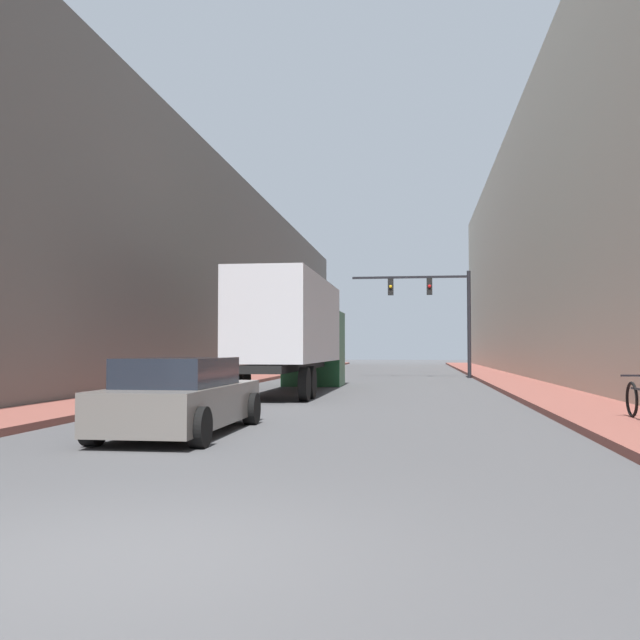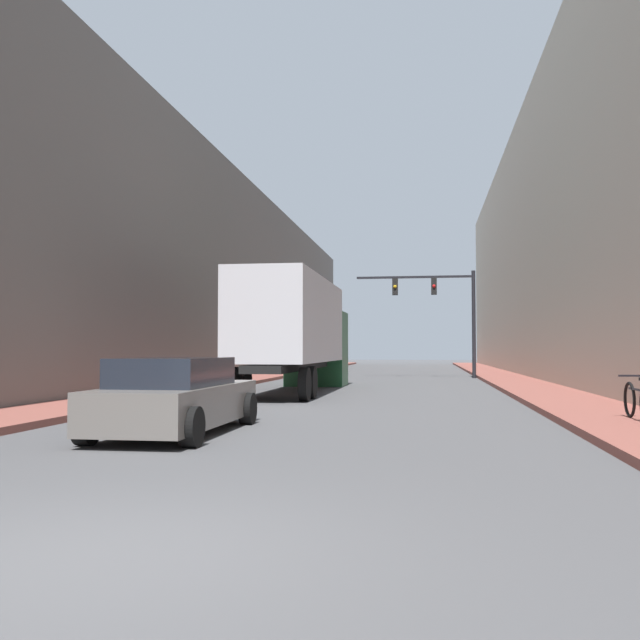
{
  "view_description": "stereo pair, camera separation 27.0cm",
  "coord_description": "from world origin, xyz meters",
  "px_view_note": "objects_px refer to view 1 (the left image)",
  "views": [
    {
      "loc": [
        2.13,
        -5.06,
        1.52
      ],
      "look_at": [
        -0.66,
        15.28,
        2.37
      ],
      "focal_mm": 40.0,
      "sensor_mm": 36.0,
      "label": 1
    },
    {
      "loc": [
        2.39,
        -5.02,
        1.52
      ],
      "look_at": [
        -0.66,
        15.28,
        2.37
      ],
      "focal_mm": 40.0,
      "sensor_mm": 36.0,
      "label": 2
    }
  ],
  "objects_px": {
    "sedan_car": "(182,397)",
    "traffic_signal_gantry": "(439,303)",
    "parked_bicycle": "(640,400)",
    "semi_truck": "(295,329)"
  },
  "relations": [
    {
      "from": "sedan_car",
      "to": "parked_bicycle",
      "type": "relative_size",
      "value": 2.62
    },
    {
      "from": "sedan_car",
      "to": "traffic_signal_gantry",
      "type": "distance_m",
      "value": 26.87
    },
    {
      "from": "sedan_car",
      "to": "traffic_signal_gantry",
      "type": "bearing_deg",
      "value": 78.38
    },
    {
      "from": "semi_truck",
      "to": "traffic_signal_gantry",
      "type": "distance_m",
      "value": 14.62
    },
    {
      "from": "semi_truck",
      "to": "parked_bicycle",
      "type": "relative_size",
      "value": 6.26
    },
    {
      "from": "semi_truck",
      "to": "traffic_signal_gantry",
      "type": "xyz_separation_m",
      "value": [
        5.49,
        13.44,
        1.75
      ]
    },
    {
      "from": "sedan_car",
      "to": "traffic_signal_gantry",
      "type": "height_order",
      "value": "traffic_signal_gantry"
    },
    {
      "from": "sedan_car",
      "to": "traffic_signal_gantry",
      "type": "xyz_separation_m",
      "value": [
        5.37,
        26.11,
        3.32
      ]
    },
    {
      "from": "sedan_car",
      "to": "parked_bicycle",
      "type": "height_order",
      "value": "sedan_car"
    },
    {
      "from": "semi_truck",
      "to": "parked_bicycle",
      "type": "height_order",
      "value": "semi_truck"
    }
  ]
}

